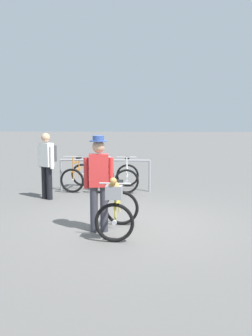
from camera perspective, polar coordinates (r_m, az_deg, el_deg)
ground_plane at (r=7.61m, az=0.33°, el=-8.08°), size 80.00×80.00×0.00m
bike_rack_rail at (r=10.64m, az=-3.11°, el=0.01°), size 2.51×0.11×0.88m
racked_bike_orange at (r=10.99m, az=-7.15°, el=-1.21°), size 0.77×1.18×0.98m
racked_bike_black at (r=10.87m, az=-3.53°, el=-1.26°), size 0.74×1.14×0.97m
racked_bike_white at (r=10.80m, az=0.15°, el=-1.31°), size 0.69×1.13×0.98m
featured_bicycle at (r=6.76m, az=-1.30°, el=-5.85°), size 0.71×1.22×1.09m
person_with_featured_bike at (r=6.89m, az=-4.02°, el=-1.69°), size 0.53×0.32×1.72m
pedestrian_with_backpack at (r=9.76m, az=-11.51°, el=0.93°), size 0.47×0.45×1.64m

